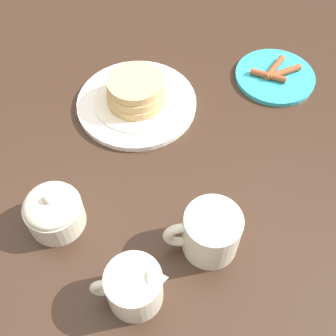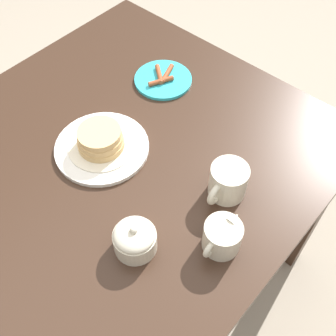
% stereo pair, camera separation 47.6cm
% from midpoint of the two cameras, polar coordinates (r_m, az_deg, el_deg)
% --- Properties ---
extents(ground_plane, '(8.00, 8.00, 0.00)m').
position_cam_midpoint_polar(ground_plane, '(1.60, 4.53, -13.90)').
color(ground_plane, gray).
extents(dining_table, '(1.14, 0.97, 0.75)m').
position_cam_midpoint_polar(dining_table, '(1.05, 6.73, -1.58)').
color(dining_table, '#332116').
rests_on(dining_table, ground_plane).
extents(pancake_plate, '(0.24, 0.24, 0.07)m').
position_cam_midpoint_polar(pancake_plate, '(0.96, 9.02, 5.38)').
color(pancake_plate, white).
rests_on(pancake_plate, dining_table).
extents(side_plate_bacon, '(0.17, 0.17, 0.02)m').
position_cam_midpoint_polar(side_plate_bacon, '(1.10, 24.02, 7.59)').
color(side_plate_bacon, '#2DADBC').
rests_on(side_plate_bacon, dining_table).
extents(coffee_mug, '(0.12, 0.09, 0.09)m').
position_cam_midpoint_polar(coffee_mug, '(0.81, 20.50, -11.01)').
color(coffee_mug, beige).
rests_on(coffee_mug, dining_table).
extents(creamer_pitcher, '(0.12, 0.08, 0.09)m').
position_cam_midpoint_polar(creamer_pitcher, '(0.75, 13.31, -17.48)').
color(creamer_pitcher, beige).
rests_on(creamer_pitcher, dining_table).
extents(sugar_bowl, '(0.10, 0.10, 0.08)m').
position_cam_midpoint_polar(sugar_bowl, '(0.79, 2.02, -9.05)').
color(sugar_bowl, beige).
rests_on(sugar_bowl, dining_table).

